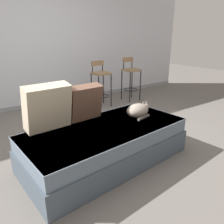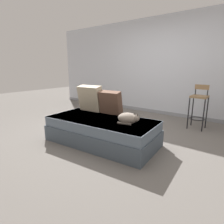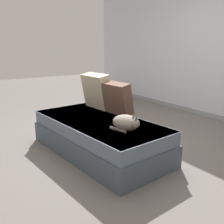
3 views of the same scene
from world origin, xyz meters
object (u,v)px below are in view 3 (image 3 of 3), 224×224
at_px(couch, 99,136).
at_px(throw_pillow_corner, 97,91).
at_px(throw_pillow_middle, 118,99).
at_px(cat, 127,123).

relative_size(couch, throw_pillow_corner, 3.85).
height_order(couch, throw_pillow_corner, throw_pillow_corner).
height_order(throw_pillow_middle, cat, throw_pillow_middle).
distance_m(throw_pillow_corner, cat, 1.11).
bearing_deg(couch, throw_pillow_corner, 150.92).
distance_m(throw_pillow_corner, throw_pillow_middle, 0.48).
bearing_deg(cat, throw_pillow_middle, 153.09).
distance_m(couch, cat, 0.60).
relative_size(throw_pillow_corner, cat, 1.36).
bearing_deg(cat, couch, -175.16).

